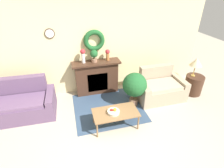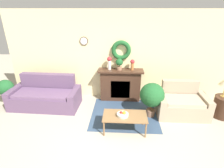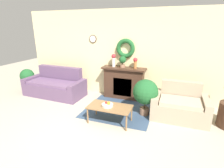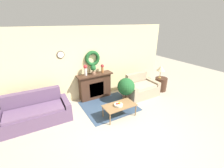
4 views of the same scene
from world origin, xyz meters
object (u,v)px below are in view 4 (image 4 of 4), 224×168
vase_on_mantel_right (102,68)px  potted_plant_on_mantel (93,69)px  loveseat_right (140,88)px  fruit_bowl (118,105)px  fireplace (95,86)px  table_lamp (161,68)px  couch_left (35,113)px  vase_on_mantel_left (85,69)px  potted_plant_floor_by_loveseat (126,87)px  coffee_table (119,106)px  side_table_by_loveseat (161,84)px

vase_on_mantel_right → potted_plant_on_mantel: potted_plant_on_mantel is taller
loveseat_right → fruit_bowl: (-1.60, -0.85, 0.14)m
fireplace → table_lamp: size_ratio=2.50×
couch_left → vase_on_mantel_right: vase_on_mantel_right is taller
vase_on_mantel_right → vase_on_mantel_left: bearing=180.0°
fruit_bowl → table_lamp: 2.80m
loveseat_right → potted_plant_on_mantel: 2.08m
fireplace → table_lamp: bearing=-16.0°
loveseat_right → fireplace: bearing=156.0°
fruit_bowl → vase_on_mantel_left: size_ratio=0.69×
table_lamp → potted_plant_floor_by_loveseat: table_lamp is taller
vase_on_mantel_left → potted_plant_on_mantel: (0.30, -0.02, -0.03)m
couch_left → coffee_table: couch_left is taller
table_lamp → potted_plant_floor_by_loveseat: bearing=-175.9°
side_table_by_loveseat → vase_on_mantel_right: vase_on_mantel_right is taller
couch_left → table_lamp: 4.95m
potted_plant_on_mantel → couch_left: bearing=-166.2°
potted_plant_floor_by_loveseat → loveseat_right: bearing=11.1°
side_table_by_loveseat → couch_left: bearing=176.8°
fireplace → table_lamp: (2.70, -0.77, 0.49)m
vase_on_mantel_left → potted_plant_floor_by_loveseat: bearing=-37.6°
fireplace → loveseat_right: (1.68, -0.74, -0.20)m
fruit_bowl → vase_on_mantel_left: (-0.42, 1.60, 0.78)m
loveseat_right → potted_plant_on_mantel: bearing=157.0°
side_table_by_loveseat → potted_plant_on_mantel: 3.06m
side_table_by_loveseat → table_lamp: bearing=141.3°
coffee_table → potted_plant_on_mantel: (-0.18, 1.56, 0.83)m
fruit_bowl → vase_on_mantel_left: bearing=104.8°
couch_left → fruit_bowl: 2.51m
fruit_bowl → side_table_by_loveseat: 2.80m
fruit_bowl → coffee_table: bearing=20.0°
loveseat_right → fruit_bowl: size_ratio=4.86×
table_lamp → vase_on_mantel_right: bearing=161.7°
table_lamp → vase_on_mantel_right: 2.49m
coffee_table → vase_on_mantel_right: (0.21, 1.58, 0.81)m
fruit_bowl → table_lamp: bearing=17.4°
couch_left → vase_on_mantel_left: vase_on_mantel_left is taller
coffee_table → vase_on_mantel_right: bearing=82.3°
coffee_table → fruit_bowl: bearing=-160.0°
fireplace → couch_left: (-2.20, -0.55, -0.19)m
side_table_by_loveseat → potted_plant_floor_by_loveseat: size_ratio=0.60×
coffee_table → side_table_by_loveseat: 2.74m
fireplace → potted_plant_on_mantel: potted_plant_on_mantel is taller
coffee_table → table_lamp: 2.76m
side_table_by_loveseat → vase_on_mantel_right: size_ratio=1.78×
loveseat_right → table_lamp: size_ratio=2.44×
couch_left → fireplace: bearing=15.5°
table_lamp → potted_plant_on_mantel: (-2.74, 0.76, 0.20)m
coffee_table → fireplace: bearing=94.7°
coffee_table → potted_plant_floor_by_loveseat: 1.00m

